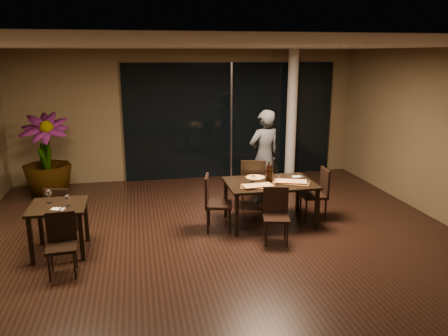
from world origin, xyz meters
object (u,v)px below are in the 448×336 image
Objects in this scene: chair_side_far at (60,209)px; bottle_c at (269,171)px; chair_main_far at (253,181)px; potted_plant at (46,157)px; main_table at (270,186)px; chair_main_near at (276,212)px; side_table at (59,213)px; chair_main_left at (214,200)px; diner at (264,156)px; bottle_a at (268,173)px; chair_main_right at (318,191)px; chair_side_near at (62,240)px; bottle_b at (271,173)px.

chair_side_far is 3.52m from bottle_c.
potted_plant is (-3.93, 1.51, 0.31)m from chair_main_far.
chair_main_near reaches higher than main_table.
chair_main_left is (2.40, 0.41, -0.09)m from side_table.
chair_main_near is 2.00m from diner.
diner reaches higher than chair_main_left.
diner is at bearing -14.06° from potted_plant.
chair_main_left is at bearing -37.68° from potted_plant.
bottle_a is (4.00, -2.20, 0.03)m from potted_plant.
chair_main_left is (-0.88, 0.64, 0.05)m from chair_main_near.
potted_plant is at bearing 65.50° from chair_main_left.
side_table is 4.35m from chair_main_right.
diner is (1.25, 1.27, 0.40)m from chair_main_left.
chair_main_near is at bearing -99.03° from bottle_c.
main_table is at bearing 15.44° from chair_side_near.
chair_side_near is 2.53× the size of bottle_c.
chair_side_far is at bearing 23.91° from chair_main_far.
potted_plant is at bearing 98.57° from chair_side_near.
bottle_b is at bearing -82.17° from chair_main_right.
bottle_c reaches higher than chair_main_far.
bottle_c reaches higher than side_table.
chair_side_near is 2.81× the size of bottle_a.
bottle_b is at bearing 8.51° from side_table.
main_table is 0.23m from bottle_b.
potted_plant reaches higher than main_table.
main_table is 1.58× the size of chair_main_left.
chair_main_near is 0.89m from bottle_a.
bottle_c is at bearing 94.18° from chair_main_near.
chair_main_right is 5.43m from potted_plant.
main_table is 5.02× the size of bottle_a.
chair_main_left is 1.05m from bottle_a.
chair_side_near is 0.48× the size of potted_plant.
bottle_b is at bearing -169.54° from chair_side_far.
bottle_c is at bearing -89.67° from chair_main_right.
chair_side_far is (-3.35, 0.85, -0.01)m from chair_main_near.
chair_main_far is at bearing 100.75° from bottle_c.
bottle_b reaches higher than bottle_a.
main_table is 0.77m from chair_main_near.
chair_main_near is at bearing 63.38° from diner.
bottle_b reaches higher than chair_main_right.
chair_main_left is (-0.90, -0.83, -0.02)m from chair_main_far.
chair_main_right reaches higher than chair_side_far.
bottle_c is (1.02, 0.22, 0.39)m from chair_main_left.
bottle_c is (0.12, -0.61, 0.36)m from chair_main_far.
chair_main_right is 1.09× the size of chair_side_far.
bottle_c is at bearing -27.62° from potted_plant.
chair_main_left is 1.93m from chair_main_right.
bottle_a is (3.24, 1.21, 0.43)m from chair_side_near.
chair_main_far is 0.82m from bottle_b.
chair_main_right is 0.50× the size of diner.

